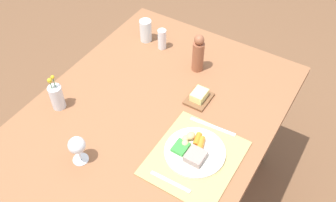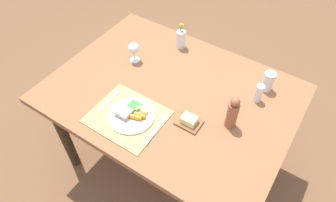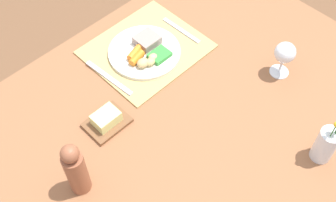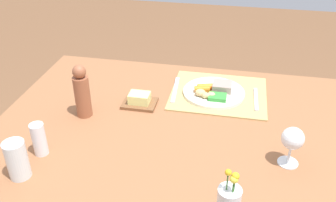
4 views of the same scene
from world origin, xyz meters
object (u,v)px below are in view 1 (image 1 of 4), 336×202
knife (213,127)px  flower_vase (57,96)px  salt_shaker (162,39)px  wine_glass (77,146)px  butter_dish (199,97)px  water_tumbler (146,32)px  dinner_plate (194,151)px  pepper_mill (198,54)px  fork (170,182)px  dining_table (150,129)px

knife → flower_vase: size_ratio=1.14×
flower_vase → salt_shaker: (0.61, -0.17, -0.01)m
wine_glass → butter_dish: 0.60m
wine_glass → butter_dish: size_ratio=1.01×
water_tumbler → flower_vase: size_ratio=0.67×
dinner_plate → flower_vase: size_ratio=1.37×
water_tumbler → pepper_mill: size_ratio=0.60×
knife → butter_dish: size_ratio=1.60×
water_tumbler → fork: bearing=-140.1°
dining_table → knife: size_ratio=6.67×
dinner_plate → knife: 0.16m
flower_vase → dinner_plate: bearing=-81.8°
fork → water_tumbler: 0.90m
fork → pepper_mill: bearing=18.4°
knife → wine_glass: bearing=134.3°
butter_dish → water_tumbler: (0.25, 0.46, 0.03)m
water_tumbler → dining_table: bearing=-144.4°
fork → dining_table: bearing=45.1°
dinner_plate → dining_table: bearing=74.2°
water_tumbler → salt_shaker: 0.11m
dining_table → dinner_plate: (-0.08, -0.27, 0.11)m
knife → butter_dish: butter_dish is taller
dinner_plate → pepper_mill: (0.46, 0.24, 0.08)m
dining_table → knife: knife is taller
fork → salt_shaker: 0.83m
fork → butter_dish: (0.45, 0.12, 0.01)m
fork → pepper_mill: size_ratio=0.84×
dining_table → fork: bearing=-133.4°
dining_table → salt_shaker: size_ratio=12.39×
fork → water_tumbler: water_tumbler is taller
dinner_plate → fork: 0.17m
dinner_plate → flower_vase: 0.66m
butter_dish → salt_shaker: size_ratio=1.16×
butter_dish → pepper_mill: size_ratio=0.63×
fork → water_tumbler: bearing=38.4°
water_tumbler → salt_shaker: water_tumbler is taller
butter_dish → pepper_mill: bearing=30.9°
knife → fork: bearing=173.5°
flower_vase → salt_shaker: size_ratio=1.63×
fork → knife: 0.33m
butter_dish → water_tumbler: size_ratio=1.06×
dinner_plate → wine_glass: size_ratio=1.90×
dinner_plate → wine_glass: wine_glass is taller
knife → flower_vase: flower_vase is taller
knife → wine_glass: (-0.43, 0.38, 0.08)m
wine_glass → flower_vase: size_ratio=0.72×
flower_vase → salt_shaker: 0.63m
pepper_mill → salt_shaker: pepper_mill is taller
dining_table → salt_shaker: salt_shaker is taller
dining_table → wine_glass: size_ratio=10.53×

